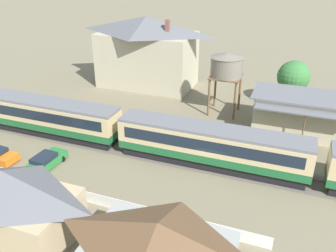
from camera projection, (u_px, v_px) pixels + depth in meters
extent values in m
plane|color=#7A7056|center=(210.00, 167.00, 34.43)|extent=(600.00, 600.00, 0.00)
cube|color=#1E6033|center=(211.00, 153.00, 34.38)|extent=(18.42, 3.10, 0.80)
cube|color=#D1B784|center=(212.00, 140.00, 33.75)|extent=(18.42, 3.10, 2.02)
cube|color=#192330|center=(212.00, 139.00, 33.71)|extent=(16.95, 3.14, 1.13)
cube|color=slate|center=(212.00, 129.00, 33.24)|extent=(18.42, 2.92, 0.30)
cube|color=black|center=(211.00, 160.00, 34.75)|extent=(17.68, 2.67, 0.88)
cylinder|color=black|center=(274.00, 177.00, 32.22)|extent=(0.90, 0.18, 0.90)
cylinder|color=black|center=(275.00, 169.00, 33.43)|extent=(0.90, 0.18, 0.90)
cylinder|color=black|center=(151.00, 153.00, 36.08)|extent=(0.90, 0.18, 0.90)
cylinder|color=black|center=(156.00, 146.00, 37.28)|extent=(0.90, 0.18, 0.90)
cube|color=#1E6033|center=(45.00, 122.00, 40.58)|extent=(18.42, 3.10, 0.80)
cube|color=#D1B784|center=(43.00, 111.00, 39.95)|extent=(18.42, 3.10, 2.02)
cube|color=#192330|center=(43.00, 110.00, 39.91)|extent=(16.95, 3.14, 1.13)
cube|color=slate|center=(41.00, 101.00, 39.44)|extent=(18.42, 2.92, 0.30)
cube|color=black|center=(46.00, 129.00, 40.95)|extent=(17.68, 2.67, 0.88)
cylinder|color=black|center=(88.00, 140.00, 38.42)|extent=(0.90, 0.18, 0.90)
cylinder|color=black|center=(95.00, 135.00, 39.63)|extent=(0.90, 0.18, 0.90)
cylinder|color=black|center=(0.00, 123.00, 42.28)|extent=(0.90, 0.18, 0.90)
cylinder|color=black|center=(9.00, 118.00, 43.48)|extent=(0.90, 0.18, 0.90)
cube|color=#665B51|center=(169.00, 156.00, 36.34)|extent=(112.94, 3.60, 0.01)
cube|color=#4C4238|center=(166.00, 159.00, 35.73)|extent=(112.94, 0.12, 0.04)
cube|color=#4C4238|center=(171.00, 153.00, 36.94)|extent=(112.94, 0.12, 0.04)
cube|color=beige|center=(304.00, 115.00, 40.14)|extent=(10.85, 5.42, 4.38)
cube|color=slate|center=(308.00, 96.00, 39.13)|extent=(11.72, 5.85, 0.20)
cube|color=slate|center=(306.00, 113.00, 36.41)|extent=(10.42, 1.60, 0.16)
cylinder|color=brown|center=(303.00, 133.00, 36.80)|extent=(0.14, 0.14, 3.90)
cube|color=#BCB293|center=(147.00, 60.00, 54.12)|extent=(13.99, 7.96, 8.05)
pyramid|color=slate|center=(146.00, 25.00, 51.82)|extent=(15.11, 8.60, 2.37)
cube|color=brown|center=(168.00, 28.00, 49.19)|extent=(0.56, 0.56, 2.13)
cylinder|color=brown|center=(240.00, 92.00, 46.03)|extent=(0.28, 0.28, 4.79)
cylinder|color=brown|center=(215.00, 89.00, 47.06)|extent=(0.28, 0.28, 4.79)
cylinder|color=brown|center=(235.00, 101.00, 43.30)|extent=(0.28, 0.28, 4.79)
cylinder|color=brown|center=(209.00, 98.00, 44.33)|extent=(0.28, 0.28, 4.79)
cube|color=brown|center=(226.00, 77.00, 44.09)|extent=(3.75, 3.75, 0.16)
cylinder|color=slate|center=(227.00, 67.00, 43.53)|extent=(3.95, 3.95, 2.38)
cone|color=slate|center=(228.00, 55.00, 42.89)|extent=(4.14, 4.14, 0.50)
cube|color=tan|center=(11.00, 212.00, 25.93)|extent=(9.73, 5.26, 3.38)
pyramid|color=slate|center=(3.00, 182.00, 24.76)|extent=(10.51, 5.68, 1.96)
pyramid|color=brown|center=(157.00, 235.00, 20.27)|extent=(9.30, 6.20, 1.73)
cube|color=white|center=(47.00, 187.00, 30.74)|extent=(38.09, 0.06, 1.05)
cube|color=#287A38|center=(46.00, 162.00, 34.31)|extent=(2.06, 4.64, 0.71)
cube|color=#192330|center=(44.00, 158.00, 33.94)|extent=(1.70, 2.35, 0.43)
cylinder|color=black|center=(62.00, 159.00, 35.27)|extent=(0.62, 0.20, 0.62)
cylinder|color=black|center=(49.00, 155.00, 35.86)|extent=(0.62, 0.20, 0.62)
cylinder|color=black|center=(43.00, 174.00, 32.94)|extent=(0.62, 0.20, 0.62)
cylinder|color=black|center=(29.00, 170.00, 33.53)|extent=(0.62, 0.20, 0.62)
cylinder|color=black|center=(1.00, 165.00, 34.32)|extent=(0.62, 0.20, 0.62)
cylinder|color=black|center=(14.00, 157.00, 35.66)|extent=(0.62, 0.20, 0.62)
cylinder|color=brown|center=(290.00, 97.00, 47.16)|extent=(0.36, 0.36, 3.00)
sphere|color=#387538|center=(293.00, 77.00, 45.95)|extent=(4.16, 4.16, 4.16)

